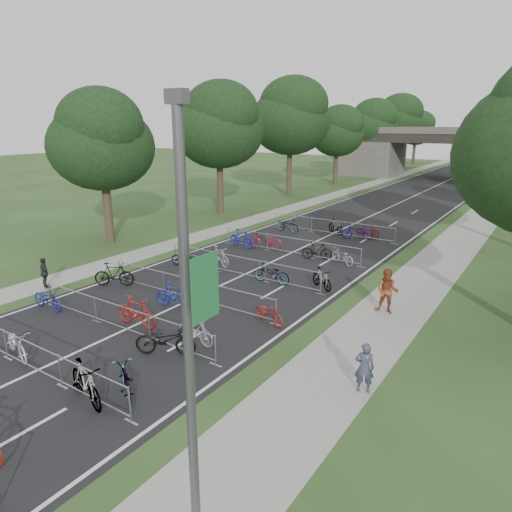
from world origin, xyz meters
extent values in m
cube|color=black|center=(0.00, 50.00, 0.01)|extent=(11.00, 140.00, 0.01)
cube|color=gray|center=(8.00, 50.00, 0.01)|extent=(3.00, 140.00, 0.01)
cube|color=gray|center=(-7.50, 50.00, 0.01)|extent=(2.00, 140.00, 0.01)
cube|color=silver|center=(0.00, 50.00, 0.00)|extent=(0.12, 140.00, 0.00)
cube|color=#4A4842|center=(-11.50, 65.00, 2.50)|extent=(8.00, 8.00, 5.00)
cube|color=black|center=(0.00, 65.00, 5.60)|extent=(30.00, 8.00, 1.20)
cube|color=#4A4842|center=(0.00, 61.20, 6.60)|extent=(30.00, 0.40, 0.90)
cube|color=#4A4842|center=(0.00, 68.80, 6.60)|extent=(30.00, 0.40, 0.90)
cylinder|color=#4C4C51|center=(8.30, 2.00, 4.00)|extent=(0.18, 0.18, 8.00)
cube|color=#4C4C51|center=(8.30, 2.00, 8.10)|extent=(0.35, 0.18, 0.22)
cube|color=#1A5D31|center=(8.72, 2.00, 5.20)|extent=(0.03, 0.65, 1.10)
cylinder|color=#33261C|center=(-11.50, 16.00, 2.10)|extent=(0.56, 0.56, 4.20)
ellipsoid|color=black|center=(-11.50, 16.00, 6.22)|extent=(6.72, 6.72, 5.51)
sphere|color=black|center=(-10.90, 15.50, 7.56)|extent=(5.38, 5.38, 5.38)
sphere|color=black|center=(-12.00, 16.50, 5.38)|extent=(4.37, 4.37, 4.37)
cylinder|color=#33261C|center=(-11.50, 28.00, 2.36)|extent=(0.56, 0.56, 4.72)
ellipsoid|color=black|center=(-11.50, 28.00, 6.99)|extent=(7.56, 7.56, 6.20)
sphere|color=black|center=(-10.90, 27.50, 8.50)|extent=(6.05, 6.05, 6.05)
sphere|color=black|center=(-12.00, 28.50, 6.05)|extent=(4.91, 4.91, 4.91)
cylinder|color=#33261C|center=(-11.50, 40.00, 2.62)|extent=(0.56, 0.56, 5.25)
ellipsoid|color=black|center=(-11.50, 40.00, 7.77)|extent=(8.40, 8.40, 6.89)
sphere|color=black|center=(-10.90, 39.50, 9.45)|extent=(6.72, 6.72, 6.72)
sphere|color=black|center=(-12.00, 40.50, 6.72)|extent=(5.46, 5.46, 5.46)
cylinder|color=#33261C|center=(-11.50, 52.00, 2.10)|extent=(0.56, 0.56, 4.20)
ellipsoid|color=black|center=(-11.50, 52.00, 6.22)|extent=(6.72, 6.72, 5.51)
sphere|color=black|center=(-10.90, 51.50, 7.56)|extent=(5.38, 5.38, 5.38)
sphere|color=black|center=(-12.00, 52.50, 5.38)|extent=(4.37, 4.37, 4.37)
cylinder|color=#33261C|center=(-11.50, 64.00, 2.36)|extent=(0.56, 0.56, 4.72)
ellipsoid|color=black|center=(-11.50, 64.00, 6.99)|extent=(7.56, 7.56, 6.20)
sphere|color=black|center=(-10.90, 63.50, 8.50)|extent=(6.05, 6.05, 6.05)
sphere|color=black|center=(-12.00, 64.50, 6.05)|extent=(4.91, 4.91, 4.91)
cylinder|color=#33261C|center=(-11.50, 76.00, 2.62)|extent=(0.56, 0.56, 5.25)
ellipsoid|color=black|center=(-11.50, 76.00, 7.77)|extent=(8.40, 8.40, 6.89)
sphere|color=black|center=(-10.90, 75.50, 9.45)|extent=(6.72, 6.72, 6.72)
sphere|color=black|center=(-12.00, 76.50, 6.72)|extent=(5.46, 5.46, 5.46)
cylinder|color=#33261C|center=(-11.50, 88.00, 2.10)|extent=(0.56, 0.56, 4.20)
ellipsoid|color=black|center=(-11.50, 88.00, 6.22)|extent=(6.72, 6.72, 5.51)
sphere|color=black|center=(-10.90, 87.50, 7.56)|extent=(5.38, 5.38, 5.38)
sphere|color=black|center=(-12.00, 88.50, 5.38)|extent=(4.37, 4.37, 4.37)
cylinder|color=#989BA0|center=(0.00, 3.60, 1.05)|extent=(9.20, 0.04, 0.04)
cylinder|color=#989BA0|center=(0.00, 3.60, 0.18)|extent=(9.20, 0.04, 0.04)
cylinder|color=#989BA0|center=(-1.53, 3.60, 0.55)|extent=(0.05, 0.05, 1.10)
cube|color=#989BA0|center=(-1.53, 3.60, 0.01)|extent=(0.50, 0.08, 0.03)
cylinder|color=#989BA0|center=(1.53, 3.60, 0.55)|extent=(0.05, 0.05, 1.10)
cube|color=#989BA0|center=(1.53, 3.60, 0.01)|extent=(0.50, 0.08, 0.03)
cylinder|color=#989BA0|center=(4.60, 3.60, 0.55)|extent=(0.05, 0.05, 1.10)
cube|color=#989BA0|center=(4.60, 3.60, 0.01)|extent=(0.50, 0.08, 0.03)
cylinder|color=#989BA0|center=(0.00, 7.20, 1.05)|extent=(9.20, 0.04, 0.04)
cylinder|color=#989BA0|center=(0.00, 7.20, 0.18)|extent=(9.20, 0.04, 0.04)
cylinder|color=#989BA0|center=(-4.60, 7.20, 0.55)|extent=(0.05, 0.05, 1.10)
cube|color=#989BA0|center=(-4.60, 7.20, 0.01)|extent=(0.50, 0.08, 0.03)
cylinder|color=#989BA0|center=(-1.53, 7.20, 0.55)|extent=(0.05, 0.05, 1.10)
cube|color=#989BA0|center=(-1.53, 7.20, 0.01)|extent=(0.50, 0.08, 0.03)
cylinder|color=#989BA0|center=(1.53, 7.20, 0.55)|extent=(0.05, 0.05, 1.10)
cube|color=#989BA0|center=(1.53, 7.20, 0.01)|extent=(0.50, 0.08, 0.03)
cylinder|color=#989BA0|center=(4.60, 7.20, 0.55)|extent=(0.05, 0.05, 1.10)
cube|color=#989BA0|center=(4.60, 7.20, 0.01)|extent=(0.50, 0.08, 0.03)
cylinder|color=#989BA0|center=(0.00, 11.00, 1.05)|extent=(9.20, 0.04, 0.04)
cylinder|color=#989BA0|center=(0.00, 11.00, 0.18)|extent=(9.20, 0.04, 0.04)
cylinder|color=#989BA0|center=(-4.60, 11.00, 0.55)|extent=(0.05, 0.05, 1.10)
cube|color=#989BA0|center=(-4.60, 11.00, 0.01)|extent=(0.50, 0.08, 0.03)
cylinder|color=#989BA0|center=(-1.53, 11.00, 0.55)|extent=(0.05, 0.05, 1.10)
cube|color=#989BA0|center=(-1.53, 11.00, 0.01)|extent=(0.50, 0.08, 0.03)
cylinder|color=#989BA0|center=(1.53, 11.00, 0.55)|extent=(0.05, 0.05, 1.10)
cube|color=#989BA0|center=(1.53, 11.00, 0.01)|extent=(0.50, 0.08, 0.03)
cylinder|color=#989BA0|center=(4.60, 11.00, 0.55)|extent=(0.05, 0.05, 1.10)
cube|color=#989BA0|center=(4.60, 11.00, 0.01)|extent=(0.50, 0.08, 0.03)
cylinder|color=#989BA0|center=(0.00, 15.00, 1.05)|extent=(9.20, 0.04, 0.04)
cylinder|color=#989BA0|center=(0.00, 15.00, 0.18)|extent=(9.20, 0.04, 0.04)
cylinder|color=#989BA0|center=(-4.60, 15.00, 0.55)|extent=(0.05, 0.05, 1.10)
cube|color=#989BA0|center=(-4.60, 15.00, 0.01)|extent=(0.50, 0.08, 0.03)
cylinder|color=#989BA0|center=(-1.53, 15.00, 0.55)|extent=(0.05, 0.05, 1.10)
cube|color=#989BA0|center=(-1.53, 15.00, 0.01)|extent=(0.50, 0.08, 0.03)
cylinder|color=#989BA0|center=(1.53, 15.00, 0.55)|extent=(0.05, 0.05, 1.10)
cube|color=#989BA0|center=(1.53, 15.00, 0.01)|extent=(0.50, 0.08, 0.03)
cylinder|color=#989BA0|center=(4.60, 15.00, 0.55)|extent=(0.05, 0.05, 1.10)
cube|color=#989BA0|center=(4.60, 15.00, 0.01)|extent=(0.50, 0.08, 0.03)
cylinder|color=#989BA0|center=(0.00, 20.00, 1.05)|extent=(9.20, 0.04, 0.04)
cylinder|color=#989BA0|center=(0.00, 20.00, 0.18)|extent=(9.20, 0.04, 0.04)
cylinder|color=#989BA0|center=(-4.60, 20.00, 0.55)|extent=(0.05, 0.05, 1.10)
cube|color=#989BA0|center=(-4.60, 20.00, 0.01)|extent=(0.50, 0.08, 0.03)
cylinder|color=#989BA0|center=(-1.53, 20.00, 0.55)|extent=(0.05, 0.05, 1.10)
cube|color=#989BA0|center=(-1.53, 20.00, 0.01)|extent=(0.50, 0.08, 0.03)
cylinder|color=#989BA0|center=(1.53, 20.00, 0.55)|extent=(0.05, 0.05, 1.10)
cube|color=#989BA0|center=(1.53, 20.00, 0.01)|extent=(0.50, 0.08, 0.03)
cylinder|color=#989BA0|center=(4.60, 20.00, 0.55)|extent=(0.05, 0.05, 1.10)
cube|color=#989BA0|center=(4.60, 20.00, 0.01)|extent=(0.50, 0.08, 0.03)
cylinder|color=#989BA0|center=(0.00, 26.00, 1.05)|extent=(9.20, 0.04, 0.04)
cylinder|color=#989BA0|center=(0.00, 26.00, 0.18)|extent=(9.20, 0.04, 0.04)
cylinder|color=#989BA0|center=(-4.60, 26.00, 0.55)|extent=(0.05, 0.05, 1.10)
cube|color=#989BA0|center=(-4.60, 26.00, 0.01)|extent=(0.50, 0.08, 0.03)
cylinder|color=#989BA0|center=(-1.53, 26.00, 0.55)|extent=(0.05, 0.05, 1.10)
cube|color=#989BA0|center=(-1.53, 26.00, 0.01)|extent=(0.50, 0.08, 0.03)
cylinder|color=#989BA0|center=(1.53, 26.00, 0.55)|extent=(0.05, 0.05, 1.10)
cube|color=#989BA0|center=(1.53, 26.00, 0.01)|extent=(0.50, 0.08, 0.03)
cylinder|color=#989BA0|center=(4.60, 26.00, 0.55)|extent=(0.05, 0.05, 1.10)
cube|color=#989BA0|center=(4.60, 26.00, 0.01)|extent=(0.50, 0.08, 0.03)
imported|color=#B5B6BD|center=(-1.33, 3.87, 0.51)|extent=(2.05, 1.12, 1.02)
imported|color=#989BA0|center=(2.82, 3.55, 0.62)|extent=(2.13, 1.09, 1.23)
imported|color=#989BA0|center=(3.43, 4.44, 0.44)|extent=(1.72, 1.39, 0.88)
imported|color=navy|center=(-4.30, 6.89, 0.50)|extent=(1.89, 0.66, 0.99)
imported|color=maroon|center=(0.15, 7.83, 0.61)|extent=(2.06, 0.66, 1.22)
imported|color=black|center=(2.73, 6.81, 0.56)|extent=(2.22, 1.67, 1.12)
imported|color=#929198|center=(3.03, 8.02, 0.52)|extent=(1.77, 0.64, 1.04)
imported|color=black|center=(-4.30, 10.41, 0.59)|extent=(1.95, 1.51, 1.17)
imported|color=maroon|center=(-0.29, 11.60, 0.44)|extent=(1.74, 0.85, 0.87)
imported|color=navy|center=(0.10, 10.02, 0.57)|extent=(1.97, 0.85, 1.15)
imported|color=maroon|center=(4.30, 10.97, 0.44)|extent=(1.77, 1.06, 0.88)
imported|color=black|center=(-3.58, 14.63, 0.46)|extent=(1.80, 0.75, 0.93)
imported|color=#94959B|center=(-2.05, 15.80, 0.56)|extent=(1.93, 1.08, 1.12)
imported|color=#989BA0|center=(1.88, 15.03, 0.51)|extent=(1.96, 0.80, 1.01)
imported|color=#989BA0|center=(4.30, 15.73, 0.49)|extent=(1.63, 1.25, 0.98)
imported|color=#1B2397|center=(-3.32, 19.73, 0.58)|extent=(1.99, 0.76, 1.16)
imported|color=maroon|center=(-1.79, 20.20, 0.56)|extent=(2.27, 1.29, 1.13)
imported|color=black|center=(1.89, 20.02, 0.53)|extent=(1.81, 1.13, 1.05)
imported|color=#94949B|center=(3.52, 19.97, 0.47)|extent=(1.87, 1.36, 0.93)
imported|color=#989BA0|center=(-2.98, 25.07, 0.51)|extent=(2.02, 0.98, 1.02)
imported|color=#989BA0|center=(0.13, 26.54, 0.52)|extent=(1.73, 1.27, 1.03)
imported|color=navy|center=(2.03, 25.89, 0.55)|extent=(2.21, 1.63, 1.11)
imported|color=maroon|center=(2.51, 26.55, 0.53)|extent=(1.80, 0.74, 1.05)
imported|color=#32354B|center=(9.20, 8.47, 0.79)|extent=(0.67, 0.56, 1.58)
imported|color=brown|center=(7.83, 14.61, 0.95)|extent=(1.00, 0.82, 1.90)
imported|color=black|center=(-6.80, 8.35, 0.76)|extent=(0.96, 0.60, 1.52)
camera|label=1|loc=(13.20, -3.21, 7.74)|focal=32.00mm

